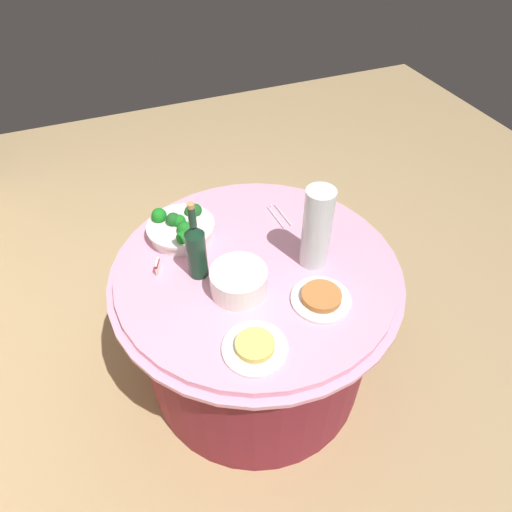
# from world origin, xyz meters

# --- Properties ---
(ground_plane) EXTENTS (6.00, 6.00, 0.00)m
(ground_plane) POSITION_xyz_m (0.00, 0.00, 0.00)
(ground_plane) COLOR tan
(buffet_table) EXTENTS (1.16, 1.16, 0.74)m
(buffet_table) POSITION_xyz_m (0.00, 0.00, 0.38)
(buffet_table) COLOR maroon
(buffet_table) RESTS_ON ground_plane
(broccoli_bowl) EXTENTS (0.28, 0.28, 0.12)m
(broccoli_bowl) POSITION_xyz_m (0.28, 0.22, 0.78)
(broccoli_bowl) COLOR white
(broccoli_bowl) RESTS_ON buffet_table
(plate_stack) EXTENTS (0.21, 0.21, 0.10)m
(plate_stack) POSITION_xyz_m (-0.10, 0.11, 0.79)
(plate_stack) COLOR white
(plate_stack) RESTS_ON buffet_table
(wine_bottle) EXTENTS (0.07, 0.07, 0.34)m
(wine_bottle) POSITION_xyz_m (0.04, 0.22, 0.87)
(wine_bottle) COLOR #143422
(wine_bottle) RESTS_ON buffet_table
(decorative_fruit_vase) EXTENTS (0.11, 0.11, 0.34)m
(decorative_fruit_vase) POSITION_xyz_m (-0.06, -0.22, 0.89)
(decorative_fruit_vase) COLOR silver
(decorative_fruit_vase) RESTS_ON buffet_table
(serving_tongs) EXTENTS (0.17, 0.05, 0.01)m
(serving_tongs) POSITION_xyz_m (0.25, -0.20, 0.74)
(serving_tongs) COLOR silver
(serving_tongs) RESTS_ON buffet_table
(food_plate_noodles) EXTENTS (0.22, 0.22, 0.04)m
(food_plate_noodles) POSITION_xyz_m (-0.36, 0.15, 0.75)
(food_plate_noodles) COLOR white
(food_plate_noodles) RESTS_ON buffet_table
(food_plate_peanuts) EXTENTS (0.22, 0.22, 0.04)m
(food_plate_peanuts) POSITION_xyz_m (-0.25, -0.15, 0.75)
(food_plate_peanuts) COLOR white
(food_plate_peanuts) RESTS_ON buffet_table
(label_placard_front) EXTENTS (0.05, 0.03, 0.05)m
(label_placard_front) POSITION_xyz_m (0.11, 0.36, 0.77)
(label_placard_front) COLOR white
(label_placard_front) RESTS_ON buffet_table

